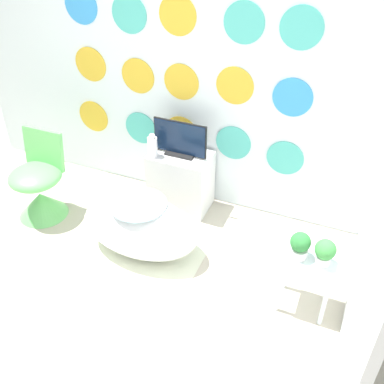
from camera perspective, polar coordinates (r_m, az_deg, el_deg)
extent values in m
plane|color=#BCB29E|center=(3.30, -13.75, -16.63)|extent=(12.00, 12.00, 0.00)
cube|color=white|center=(3.78, -1.01, 16.41)|extent=(4.26, 0.04, 2.60)
cylinder|color=gold|center=(4.46, -12.38, 9.35)|extent=(0.31, 0.01, 0.31)
cylinder|color=#4CBFB2|center=(4.22, -6.52, 8.07)|extent=(0.31, 0.01, 0.31)
cylinder|color=gold|center=(4.04, -1.39, 7.56)|extent=(0.31, 0.01, 0.31)
cylinder|color=#4CBFB2|center=(3.89, 5.26, 6.21)|extent=(0.31, 0.01, 0.31)
cylinder|color=#4CBFB2|center=(3.82, 11.72, 4.23)|extent=(0.31, 0.01, 0.31)
cylinder|color=gold|center=(4.24, -12.75, 15.52)|extent=(0.31, 0.01, 0.31)
cylinder|color=gold|center=(4.01, -6.89, 14.40)|extent=(0.31, 0.01, 0.31)
cylinder|color=gold|center=(3.83, -1.37, 13.79)|extent=(0.31, 0.01, 0.31)
cylinder|color=gold|center=(3.66, 5.46, 13.27)|extent=(0.31, 0.01, 0.31)
cylinder|color=#3899E5|center=(3.57, 12.64, 11.62)|extent=(0.31, 0.01, 0.31)
cylinder|color=#3899E5|center=(4.10, -13.93, 22.03)|extent=(0.31, 0.01, 0.31)
cylinder|color=#4CBFB2|center=(3.87, -7.99, 21.48)|extent=(0.31, 0.01, 0.31)
cylinder|color=gold|center=(3.67, -1.85, 21.51)|extent=(0.31, 0.01, 0.31)
cylinder|color=#4CBFB2|center=(3.49, 6.62, 20.58)|extent=(0.31, 0.01, 0.31)
cylinder|color=#4CBFB2|center=(3.40, 13.73, 19.58)|extent=(0.31, 0.01, 0.31)
cube|color=silver|center=(3.72, -7.52, -8.11)|extent=(1.08, 0.71, 0.01)
ellipsoid|color=white|center=(3.62, -6.56, -4.36)|extent=(0.97, 0.54, 0.49)
cylinder|color=#B2DBEA|center=(3.48, -6.81, -1.57)|extent=(0.45, 0.45, 0.01)
cone|color=#66C166|center=(4.25, -18.51, -1.43)|extent=(0.43, 0.43, 0.22)
ellipsoid|color=#66C166|center=(4.09, -19.28, 1.87)|extent=(0.46, 0.46, 0.16)
cube|color=#66C166|center=(4.10, -18.31, 5.20)|extent=(0.39, 0.09, 0.36)
cube|color=silver|center=(4.05, -1.45, 1.48)|extent=(0.53, 0.35, 0.54)
cube|color=white|center=(3.87, -2.48, 1.37)|extent=(0.45, 0.01, 0.15)
cube|color=black|center=(3.90, -1.51, 4.89)|extent=(0.25, 0.12, 0.02)
cube|color=black|center=(3.83, -1.51, 6.88)|extent=(0.48, 0.01, 0.31)
cube|color=#0F1E38|center=(3.82, -1.57, 6.82)|extent=(0.46, 0.01, 0.29)
cylinder|color=white|center=(3.86, -5.03, 5.73)|extent=(0.08, 0.08, 0.18)
cylinder|color=white|center=(3.81, -5.11, 7.06)|extent=(0.05, 0.05, 0.03)
cube|color=silver|center=(3.14, 14.70, -8.51)|extent=(0.36, 0.28, 0.02)
cylinder|color=silver|center=(3.22, 10.94, -12.03)|extent=(0.03, 0.03, 0.42)
cylinder|color=silver|center=(3.21, 16.46, -13.37)|extent=(0.03, 0.03, 0.42)
cylinder|color=silver|center=(3.38, 11.90, -9.27)|extent=(0.03, 0.03, 0.42)
cylinder|color=silver|center=(3.37, 17.11, -10.53)|extent=(0.03, 0.03, 0.42)
cylinder|color=white|center=(3.11, 13.37, -7.46)|extent=(0.12, 0.12, 0.07)
sphere|color=#2D7A38|center=(3.05, 13.61, -6.20)|extent=(0.14, 0.14, 0.14)
cylinder|color=white|center=(3.10, 16.30, -8.27)|extent=(0.10, 0.10, 0.07)
sphere|color=#3D8E42|center=(3.04, 16.59, -7.02)|extent=(0.14, 0.14, 0.14)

